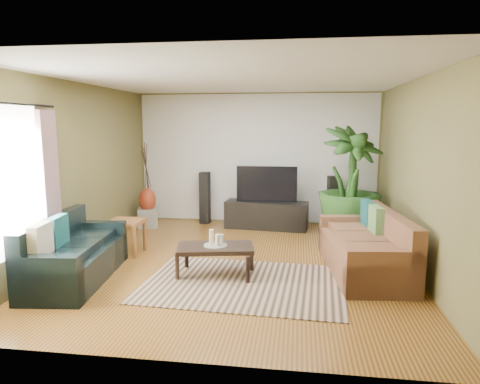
% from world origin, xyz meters
% --- Properties ---
extents(floor, '(5.50, 5.50, 0.00)m').
position_xyz_m(floor, '(0.00, 0.00, 0.00)').
color(floor, olive).
rests_on(floor, ground).
extents(ceiling, '(5.50, 5.50, 0.00)m').
position_xyz_m(ceiling, '(0.00, 0.00, 2.70)').
color(ceiling, white).
rests_on(ceiling, ground).
extents(wall_back, '(5.00, 0.00, 5.00)m').
position_xyz_m(wall_back, '(0.00, 2.75, 1.35)').
color(wall_back, brown).
rests_on(wall_back, ground).
extents(wall_front, '(5.00, 0.00, 5.00)m').
position_xyz_m(wall_front, '(0.00, -2.75, 1.35)').
color(wall_front, brown).
rests_on(wall_front, ground).
extents(wall_left, '(0.00, 5.50, 5.50)m').
position_xyz_m(wall_left, '(-2.50, 0.00, 1.35)').
color(wall_left, brown).
rests_on(wall_left, ground).
extents(wall_right, '(0.00, 5.50, 5.50)m').
position_xyz_m(wall_right, '(2.50, 0.00, 1.35)').
color(wall_right, brown).
rests_on(wall_right, ground).
extents(backwall_panel, '(4.90, 0.00, 4.90)m').
position_xyz_m(backwall_panel, '(0.00, 2.74, 1.35)').
color(backwall_panel, white).
rests_on(backwall_panel, ground).
extents(window_pane, '(0.00, 1.80, 1.80)m').
position_xyz_m(window_pane, '(-2.48, -1.60, 1.40)').
color(window_pane, white).
rests_on(window_pane, ground).
extents(curtain_far, '(0.08, 0.35, 2.20)m').
position_xyz_m(curtain_far, '(-2.43, -0.85, 1.15)').
color(curtain_far, gray).
rests_on(curtain_far, ground).
extents(curtain_rod, '(0.03, 1.90, 0.03)m').
position_xyz_m(curtain_rod, '(-2.43, -1.60, 2.30)').
color(curtain_rod, black).
rests_on(curtain_rod, ground).
extents(sofa_left, '(1.00, 1.95, 0.85)m').
position_xyz_m(sofa_left, '(-2.04, -0.97, 0.42)').
color(sofa_left, black).
rests_on(sofa_left, floor).
extents(sofa_right, '(1.15, 2.14, 0.85)m').
position_xyz_m(sofa_right, '(1.80, -0.13, 0.42)').
color(sofa_right, brown).
rests_on(sofa_right, floor).
extents(area_rug, '(2.68, 1.97, 0.01)m').
position_xyz_m(area_rug, '(0.19, -0.84, 0.01)').
color(area_rug, tan).
rests_on(area_rug, floor).
extents(coffee_table, '(1.12, 0.74, 0.42)m').
position_xyz_m(coffee_table, '(-0.23, -0.57, 0.21)').
color(coffee_table, black).
rests_on(coffee_table, floor).
extents(candle_tray, '(0.32, 0.32, 0.01)m').
position_xyz_m(candle_tray, '(-0.23, -0.57, 0.43)').
color(candle_tray, gray).
rests_on(candle_tray, coffee_table).
extents(candle_tall, '(0.07, 0.07, 0.21)m').
position_xyz_m(candle_tall, '(-0.29, -0.54, 0.54)').
color(candle_tall, beige).
rests_on(candle_tall, candle_tray).
extents(candle_mid, '(0.07, 0.07, 0.16)m').
position_xyz_m(candle_mid, '(-0.19, -0.61, 0.51)').
color(candle_mid, beige).
rests_on(candle_mid, candle_tray).
extents(candle_short, '(0.07, 0.07, 0.13)m').
position_xyz_m(candle_short, '(-0.16, -0.51, 0.50)').
color(candle_short, beige).
rests_on(candle_short, candle_tray).
extents(tv_stand, '(1.67, 0.66, 0.54)m').
position_xyz_m(tv_stand, '(0.25, 2.22, 0.27)').
color(tv_stand, black).
rests_on(tv_stand, floor).
extents(television, '(1.19, 0.07, 0.70)m').
position_xyz_m(television, '(0.25, 2.24, 0.89)').
color(television, black).
rests_on(television, tv_stand).
extents(speaker_left, '(0.21, 0.23, 1.08)m').
position_xyz_m(speaker_left, '(-1.06, 2.50, 0.54)').
color(speaker_left, black).
rests_on(speaker_left, floor).
extents(speaker_right, '(0.23, 0.25, 1.04)m').
position_xyz_m(speaker_right, '(1.56, 2.50, 0.52)').
color(speaker_right, black).
rests_on(speaker_right, floor).
extents(potted_plant, '(1.59, 1.59, 2.04)m').
position_xyz_m(potted_plant, '(1.80, 1.74, 1.02)').
color(potted_plant, '#204717').
rests_on(potted_plant, floor).
extents(plant_pot, '(0.38, 0.38, 0.29)m').
position_xyz_m(plant_pot, '(1.80, 1.74, 0.15)').
color(plant_pot, black).
rests_on(plant_pot, floor).
extents(pedestal, '(0.47, 0.47, 0.38)m').
position_xyz_m(pedestal, '(-2.14, 2.01, 0.19)').
color(pedestal, gray).
rests_on(pedestal, floor).
extents(vase, '(0.35, 0.35, 0.48)m').
position_xyz_m(vase, '(-2.14, 2.01, 0.55)').
color(vase, maroon).
rests_on(vase, pedestal).
extents(side_table, '(0.52, 0.52, 0.55)m').
position_xyz_m(side_table, '(-1.84, 0.23, 0.27)').
color(side_table, brown).
rests_on(side_table, floor).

